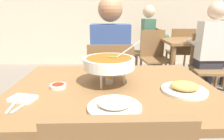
{
  "coord_description": "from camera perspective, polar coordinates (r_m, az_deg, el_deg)",
  "views": [
    {
      "loc": [
        -0.03,
        -1.02,
        1.16
      ],
      "look_at": [
        0.0,
        0.15,
        0.81
      ],
      "focal_mm": 29.87,
      "sensor_mm": 36.0,
      "label": 1
    }
  ],
  "objects": [
    {
      "name": "dining_table_main",
      "position": [
        1.14,
        0.2,
        -10.25
      ],
      "size": [
        1.17,
        0.88,
        0.76
      ],
      "color": "brown",
      "rests_on": "ground_plane"
    },
    {
      "name": "chair_diner_main",
      "position": [
        1.86,
        -0.47,
        -3.65
      ],
      "size": [
        0.44,
        0.44,
        0.9
      ],
      "color": "brown",
      "rests_on": "ground_plane"
    },
    {
      "name": "diner_main",
      "position": [
        1.82,
        -0.5,
        3.68
      ],
      "size": [
        0.4,
        0.45,
        1.31
      ],
      "color": "#2D2D38",
      "rests_on": "ground_plane"
    },
    {
      "name": "curry_bowl",
      "position": [
        1.08,
        -0.89,
        2.17
      ],
      "size": [
        0.33,
        0.3,
        0.26
      ],
      "color": "silver",
      "rests_on": "dining_table_main"
    },
    {
      "name": "rice_plate",
      "position": [
        0.83,
        0.47,
        -10.59
      ],
      "size": [
        0.24,
        0.24,
        0.06
      ],
      "color": "white",
      "rests_on": "dining_table_main"
    },
    {
      "name": "appetizer_plate",
      "position": [
        1.08,
        21.26,
        -5.17
      ],
      "size": [
        0.24,
        0.24,
        0.06
      ],
      "color": "white",
      "rests_on": "dining_table_main"
    },
    {
      "name": "sauce_dish",
      "position": [
        1.1,
        -16.18,
        -4.69
      ],
      "size": [
        0.09,
        0.09,
        0.02
      ],
      "color": "white",
      "rests_on": "dining_table_main"
    },
    {
      "name": "napkin_folded",
      "position": [
        1.01,
        -25.65,
        -7.9
      ],
      "size": [
        0.14,
        0.11,
        0.02
      ],
      "primitive_type": "cube",
      "rotation": [
        0.0,
        0.0,
        -0.28
      ],
      "color": "white",
      "rests_on": "dining_table_main"
    },
    {
      "name": "fork_utensil",
      "position": [
        0.98,
        -27.85,
        -9.24
      ],
      "size": [
        0.03,
        0.17,
        0.01
      ],
      "primitive_type": "cube",
      "rotation": [
        0.0,
        0.0,
        0.1
      ],
      "color": "silver",
      "rests_on": "dining_table_main"
    },
    {
      "name": "spoon_utensil",
      "position": [
        0.96,
        -25.15,
        -9.42
      ],
      "size": [
        0.06,
        0.17,
        0.01
      ],
      "primitive_type": "cube",
      "rotation": [
        0.0,
        0.0,
        -0.28
      ],
      "color": "silver",
      "rests_on": "dining_table_main"
    },
    {
      "name": "dining_table_far",
      "position": [
        3.35,
        23.57,
        6.21
      ],
      "size": [
        1.0,
        0.8,
        0.76
      ],
      "color": "brown",
      "rests_on": "ground_plane"
    },
    {
      "name": "chair_bg_middle",
      "position": [
        3.66,
        11.84,
        6.26
      ],
      "size": [
        0.47,
        0.47,
        0.9
      ],
      "color": "brown",
      "rests_on": "ground_plane"
    },
    {
      "name": "chair_bg_right",
      "position": [
        2.89,
        27.28,
        1.91
      ],
      "size": [
        0.49,
        0.49,
        0.9
      ],
      "color": "brown",
      "rests_on": "ground_plane"
    },
    {
      "name": "chair_bg_corner",
      "position": [
        3.22,
        12.73,
        4.78
      ],
      "size": [
        0.49,
        0.49,
        0.9
      ],
      "color": "brown",
      "rests_on": "ground_plane"
    },
    {
      "name": "chair_bg_window",
      "position": [
        3.84,
        20.17,
        6.05
      ],
      "size": [
        0.49,
        0.49,
        0.9
      ],
      "color": "brown",
      "rests_on": "ground_plane"
    },
    {
      "name": "patron_bg_middle",
      "position": [
        3.63,
        11.42,
        9.96
      ],
      "size": [
        0.45,
        0.4,
        1.31
      ],
      "color": "#2D2D38",
      "rests_on": "ground_plane"
    },
    {
      "name": "patron_bg_right",
      "position": [
        2.85,
        27.73,
        6.55
      ],
      "size": [
        0.4,
        0.45,
        1.31
      ],
      "color": "#2D2D38",
      "rests_on": "ground_plane"
    }
  ]
}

